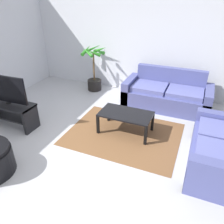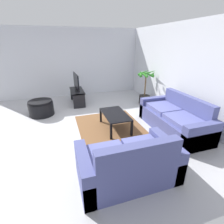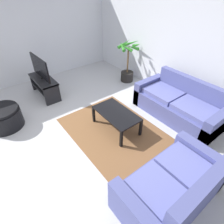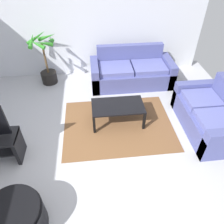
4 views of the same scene
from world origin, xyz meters
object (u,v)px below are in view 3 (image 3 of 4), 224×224
at_px(couch_main, 178,105).
at_px(tv, 40,68).
at_px(couch_loveseat, 173,188).
at_px(tv_stand, 44,85).
at_px(coffee_table, 116,115).
at_px(ottoman, 4,118).
at_px(potted_palm, 128,66).

relative_size(couch_main, tv, 2.07).
bearing_deg(couch_loveseat, tv_stand, -175.44).
relative_size(coffee_table, ottoman, 1.37).
bearing_deg(couch_main, ottoman, -122.15).
bearing_deg(tv, couch_loveseat, 4.51).
distance_m(coffee_table, potted_palm, 2.34).
height_order(couch_main, tv_stand, couch_main).
bearing_deg(tv_stand, ottoman, -59.23).
distance_m(couch_main, ottoman, 3.98).
relative_size(tv, ottoman, 1.31).
relative_size(coffee_table, potted_palm, 0.82).
bearing_deg(coffee_table, tv, -163.26).
relative_size(couch_main, tv_stand, 1.86).
bearing_deg(couch_loveseat, tv, -175.49).
relative_size(tv, potted_palm, 0.78).
relative_size(couch_main, potted_palm, 1.62).
bearing_deg(potted_palm, couch_loveseat, -32.10).
relative_size(couch_loveseat, coffee_table, 1.57).
xyz_separation_m(tv, potted_palm, (0.74, 2.42, -0.33)).
xyz_separation_m(couch_main, ottoman, (-2.12, -3.37, -0.07)).
bearing_deg(coffee_table, couch_loveseat, -11.91).
height_order(couch_main, coffee_table, couch_main).
relative_size(couch_loveseat, potted_palm, 1.29).
bearing_deg(potted_palm, ottoman, -90.05).
relative_size(tv, coffee_table, 0.96).
bearing_deg(ottoman, coffee_table, 50.68).
height_order(couch_loveseat, tv, tv).
distance_m(couch_loveseat, potted_palm, 3.95).
height_order(couch_loveseat, coffee_table, couch_loveseat).
distance_m(couch_main, couch_loveseat, 2.19).
xyz_separation_m(couch_main, potted_palm, (-2.12, 0.28, 0.21)).
xyz_separation_m(couch_loveseat, potted_palm, (-3.34, 2.10, 0.21)).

